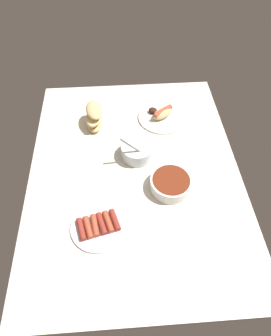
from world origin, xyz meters
TOP-DOWN VIEW (x-y plane):
  - ground_plane at (0.00, 0.00)cm, footprint 120.00×90.00cm
  - bowl_coleslaw at (-8.34, 1.78)cm, footprint 14.45×14.63cm
  - bread_stack at (-29.34, -17.43)cm, footprint 15.29×10.13cm
  - bowl_chili at (9.80, 13.98)cm, footprint 16.80×16.80cm
  - plate_sausages at (25.73, -15.27)cm, footprint 20.87×20.87cm
  - plate_hotdog_assembled at (-32.25, 15.83)cm, footprint 23.95×23.95cm

SIDE VIEW (x-z plane):
  - ground_plane at x=0.00cm, z-range -3.00..0.00cm
  - plate_sausages at x=25.73cm, z-range -0.51..2.80cm
  - plate_hotdog_assembled at x=-32.25cm, z-range -1.14..4.47cm
  - bowl_chili at x=9.80cm, z-range 0.25..5.79cm
  - bowl_coleslaw at x=-8.34cm, z-range -4.22..11.28cm
  - bread_stack at x=-29.34cm, z-range 0.00..10.80cm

